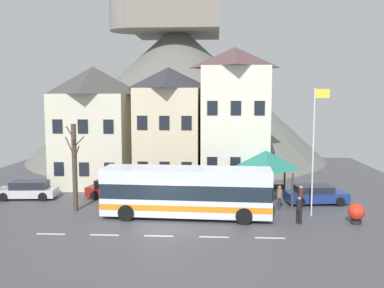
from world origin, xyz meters
name	(u,v)px	position (x,y,z in m)	size (l,w,h in m)	color
ground_plane	(162,229)	(0.00, 0.00, -0.03)	(40.00, 60.00, 0.07)	#4A4B50
townhouse_00	(94,126)	(-7.33, 12.01, 5.06)	(6.09, 6.09, 10.13)	beige
townhouse_01	(169,127)	(-0.91, 12.06, 5.02)	(5.18, 6.19, 10.05)	beige
townhouse_02	(234,118)	(4.60, 12.03, 5.83)	(5.39, 6.12, 11.66)	silver
hilltop_castle	(177,87)	(-1.87, 29.91, 8.81)	(36.70, 36.70, 26.14)	slate
transit_bus	(187,193)	(1.26, 2.41, 1.58)	(10.66, 3.03, 3.13)	white
bus_shelter	(266,160)	(6.68, 6.80, 3.05)	(3.60, 3.60, 3.73)	#473D33
parked_car_00	(117,189)	(-4.30, 7.31, 0.68)	(4.75, 2.44, 1.38)	maroon
parked_car_01	(316,195)	(10.19, 6.37, 0.65)	(4.42, 2.28, 1.30)	navy
parked_car_02	(28,190)	(-10.90, 6.67, 0.65)	(4.43, 2.11, 1.33)	silver
pedestrian_00	(299,209)	(8.06, 1.40, 0.87)	(0.33, 0.33, 1.63)	black
pedestrian_01	(301,197)	(8.86, 4.90, 0.82)	(0.31, 0.38, 1.56)	black
pedestrian_02	(279,196)	(7.38, 4.64, 0.88)	(0.35, 0.39, 1.62)	#2D2D38
pedestrian_03	(260,197)	(6.08, 4.41, 0.86)	(0.31, 0.32, 1.52)	#2D2D38
public_bench	(274,190)	(7.54, 8.56, 0.48)	(1.76, 0.48, 0.87)	#473828
flagpole	(315,144)	(9.24, 3.11, 4.63)	(0.95, 0.10, 8.10)	silver
harbour_buoy	(356,213)	(11.45, 1.52, 0.69)	(0.99, 0.99, 1.24)	black
bare_tree_00	(75,166)	(-6.23, 3.57, 3.00)	(1.74, 1.64, 5.80)	#47382D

